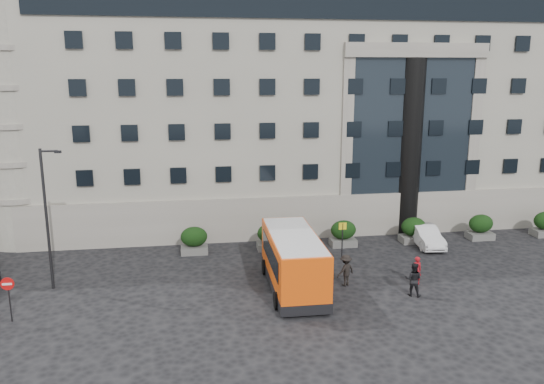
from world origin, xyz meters
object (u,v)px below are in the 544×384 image
(hedge_b, at_px, (270,237))
(hedge_c, at_px, (343,233))
(street_lamp, at_px, (47,214))
(parked_car_d, at_px, (90,231))
(pedestrian_a, at_px, (416,271))
(hedge_d, at_px, (413,230))
(pedestrian_b, at_px, (413,279))
(minibus, at_px, (293,259))
(white_taxi, at_px, (425,236))
(hedge_a, at_px, (194,240))
(hedge_e, at_px, (481,227))
(no_entry_sign, at_px, (8,290))
(pedestrian_c, at_px, (346,270))
(bus_stop_sign, at_px, (342,235))
(red_truck, at_px, (39,215))

(hedge_b, relative_size, hedge_c, 1.00)
(street_lamp, distance_m, parked_car_d, 9.84)
(parked_car_d, height_order, pedestrian_a, pedestrian_a)
(hedge_d, bearing_deg, pedestrian_b, -113.35)
(hedge_d, distance_m, minibus, 12.32)
(street_lamp, height_order, white_taxi, street_lamp)
(hedge_a, relative_size, hedge_b, 1.00)
(hedge_e, height_order, no_entry_sign, no_entry_sign)
(hedge_c, height_order, hedge_e, same)
(no_entry_sign, relative_size, minibus, 0.30)
(hedge_b, xyz_separation_m, parked_car_d, (-12.70, 4.29, -0.28))
(pedestrian_a, xyz_separation_m, pedestrian_c, (-4.07, 0.46, 0.08))
(pedestrian_c, bearing_deg, hedge_b, -92.32)
(hedge_a, height_order, hedge_b, same)
(hedge_d, xyz_separation_m, bus_stop_sign, (-6.10, -2.80, 0.80))
(hedge_b, distance_m, white_taxi, 11.00)
(hedge_b, bearing_deg, hedge_e, 0.00)
(hedge_c, relative_size, red_truck, 0.35)
(hedge_a, distance_m, hedge_b, 5.20)
(hedge_d, distance_m, no_entry_sign, 26.15)
(hedge_e, bearing_deg, pedestrian_c, -150.56)
(hedge_c, height_order, red_truck, red_truck)
(red_truck, height_order, pedestrian_c, red_truck)
(street_lamp, relative_size, parked_car_d, 1.72)
(minibus, bearing_deg, red_truck, 141.96)
(minibus, bearing_deg, pedestrian_c, 1.09)
(red_truck, bearing_deg, hedge_d, -27.16)
(hedge_c, relative_size, bus_stop_sign, 0.73)
(white_taxi, relative_size, pedestrian_c, 2.37)
(hedge_b, relative_size, red_truck, 0.35)
(hedge_b, height_order, minibus, minibus)
(hedge_a, height_order, parked_car_d, hedge_a)
(minibus, bearing_deg, hedge_d, 35.06)
(hedge_b, height_order, red_truck, red_truck)
(street_lamp, distance_m, red_truck, 12.47)
(hedge_c, xyz_separation_m, white_taxi, (5.77, -0.80, -0.21))
(hedge_b, distance_m, hedge_c, 5.20)
(hedge_a, distance_m, minibus, 8.88)
(hedge_e, xyz_separation_m, street_lamp, (-28.74, -4.80, 3.44))
(hedge_e, xyz_separation_m, minibus, (-15.34, -6.95, 0.82))
(no_entry_sign, bearing_deg, white_taxi, 17.72)
(parked_car_d, bearing_deg, no_entry_sign, -91.45)
(hedge_e, height_order, parked_car_d, hedge_e)
(hedge_a, bearing_deg, hedge_d, 0.00)
(hedge_c, relative_size, pedestrian_b, 0.98)
(hedge_e, xyz_separation_m, pedestrian_c, (-12.27, -6.93, -0.01))
(white_taxi, bearing_deg, pedestrian_a, -114.24)
(no_entry_sign, relative_size, red_truck, 0.45)
(hedge_c, bearing_deg, white_taxi, -7.90)
(hedge_a, xyz_separation_m, white_taxi, (16.17, -0.80, -0.21))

